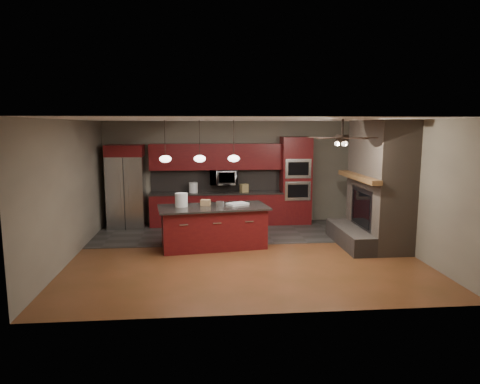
{
  "coord_description": "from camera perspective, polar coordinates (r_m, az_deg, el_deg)",
  "views": [
    {
      "loc": [
        -0.86,
        -8.74,
        2.67
      ],
      "look_at": [
        -0.02,
        0.6,
        1.22
      ],
      "focal_mm": 32.0,
      "sensor_mm": 36.0,
      "label": 1
    }
  ],
  "objects": [
    {
      "name": "counter_box",
      "position": [
        11.57,
        0.54,
        0.54
      ],
      "size": [
        0.24,
        0.22,
        0.22
      ],
      "primitive_type": "cube",
      "rotation": [
        0.0,
        0.0,
        0.42
      ],
      "color": "#9F8752",
      "rests_on": "back_cabinetry"
    },
    {
      "name": "paint_can",
      "position": [
        9.38,
        -2.66,
        -1.63
      ],
      "size": [
        0.22,
        0.22,
        0.12
      ],
      "primitive_type": "cylinder",
      "rotation": [
        0.0,
        0.0,
        -0.29
      ],
      "color": "#AFAEB3",
      "rests_on": "kitchen_island"
    },
    {
      "name": "ceiling",
      "position": [
        8.78,
        0.48,
        9.63
      ],
      "size": [
        7.0,
        6.0,
        0.02
      ],
      "primitive_type": "cube",
      "color": "white",
      "rests_on": "back_wall"
    },
    {
      "name": "paint_tray",
      "position": [
        9.6,
        -0.34,
        -1.59
      ],
      "size": [
        0.54,
        0.49,
        0.04
      ],
      "primitive_type": "cube",
      "rotation": [
        0.0,
        0.0,
        0.52
      ],
      "color": "silver",
      "rests_on": "kitchen_island"
    },
    {
      "name": "fireplace_column",
      "position": [
        10.03,
        17.77,
        0.49
      ],
      "size": [
        1.3,
        2.1,
        2.8
      ],
      "color": "brown",
      "rests_on": "ground"
    },
    {
      "name": "back_wall",
      "position": [
        11.84,
        -0.95,
        2.63
      ],
      "size": [
        7.0,
        0.02,
        2.8
      ],
      "primitive_type": "cube",
      "color": "slate",
      "rests_on": "ground"
    },
    {
      "name": "left_wall",
      "position": [
        9.22,
        -21.73,
        0.23
      ],
      "size": [
        0.02,
        6.0,
        2.8
      ],
      "primitive_type": "cube",
      "color": "slate",
      "rests_on": "ground"
    },
    {
      "name": "kitchen_island",
      "position": [
        9.53,
        -3.55,
        -4.63
      ],
      "size": [
        2.51,
        1.4,
        0.92
      ],
      "rotation": [
        0.0,
        0.0,
        0.14
      ],
      "color": "maroon",
      "rests_on": "ground"
    },
    {
      "name": "pendant_right",
      "position": [
        9.49,
        -0.84,
        4.52
      ],
      "size": [
        0.26,
        0.26,
        0.92
      ],
      "color": "black",
      "rests_on": "ceiling"
    },
    {
      "name": "refrigerator",
      "position": [
        11.64,
        -14.92,
        0.71
      ],
      "size": [
        0.94,
        0.75,
        2.19
      ],
      "color": "silver",
      "rests_on": "ground"
    },
    {
      "name": "microwave",
      "position": [
        11.59,
        -2.22,
        1.99
      ],
      "size": [
        0.73,
        0.41,
        0.5
      ],
      "primitive_type": "imported",
      "color": "silver",
      "rests_on": "back_cabinetry"
    },
    {
      "name": "counter_bucket",
      "position": [
        11.56,
        -6.25,
        0.6
      ],
      "size": [
        0.26,
        0.26,
        0.27
      ],
      "primitive_type": "cylinder",
      "rotation": [
        0.0,
        0.0,
        -0.12
      ],
      "color": "white",
      "rests_on": "back_cabinetry"
    },
    {
      "name": "oven_tower",
      "position": [
        11.81,
        7.42,
        1.52
      ],
      "size": [
        0.8,
        0.63,
        2.38
      ],
      "color": "maroon",
      "rests_on": "ground"
    },
    {
      "name": "pendant_center",
      "position": [
        9.47,
        -5.39,
        4.47
      ],
      "size": [
        0.26,
        0.26,
        0.92
      ],
      "color": "black",
      "rests_on": "ceiling"
    },
    {
      "name": "pendant_left",
      "position": [
        9.5,
        -9.93,
        4.39
      ],
      "size": [
        0.26,
        0.26,
        0.92
      ],
      "color": "black",
      "rests_on": "ceiling"
    },
    {
      "name": "slate_tile_patch",
      "position": [
        10.91,
        -0.47,
        -5.36
      ],
      "size": [
        7.0,
        2.4,
        0.01
      ],
      "primitive_type": "cube",
      "color": "#33302E",
      "rests_on": "ground"
    },
    {
      "name": "back_cabinetry",
      "position": [
        11.63,
        -3.19,
        -0.01
      ],
      "size": [
        3.59,
        0.64,
        2.2
      ],
      "color": "maroon",
      "rests_on": "ground"
    },
    {
      "name": "right_wall",
      "position": [
        9.85,
        21.18,
        0.78
      ],
      "size": [
        0.02,
        6.0,
        2.8
      ],
      "primitive_type": "cube",
      "color": "slate",
      "rests_on": "ground"
    },
    {
      "name": "ground",
      "position": [
        9.18,
        0.46,
        -8.13
      ],
      "size": [
        7.0,
        7.0,
        0.0
      ],
      "primitive_type": "plane",
      "color": "brown",
      "rests_on": "ground"
    },
    {
      "name": "cardboard_box",
      "position": [
        9.55,
        -4.62,
        -1.41
      ],
      "size": [
        0.23,
        0.19,
        0.13
      ],
      "primitive_type": "cube",
      "rotation": [
        0.0,
        0.0,
        -0.23
      ],
      "color": "#A58055",
      "rests_on": "kitchen_island"
    },
    {
      "name": "ceiling_fan",
      "position": [
        8.38,
        13.48,
        7.08
      ],
      "size": [
        1.27,
        1.33,
        0.41
      ],
      "color": "black",
      "rests_on": "ceiling"
    },
    {
      "name": "white_bucket",
      "position": [
        9.45,
        -7.83,
        -1.05
      ],
      "size": [
        0.34,
        0.34,
        0.3
      ],
      "primitive_type": "cylinder",
      "rotation": [
        0.0,
        0.0,
        0.25
      ],
      "color": "silver",
      "rests_on": "kitchen_island"
    }
  ]
}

